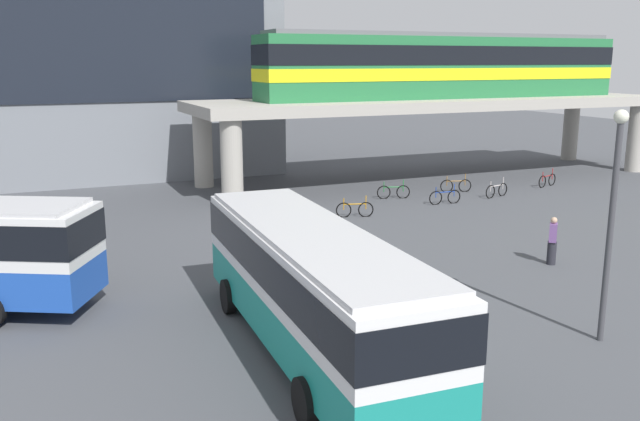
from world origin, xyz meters
name	(u,v)px	position (x,y,z in m)	size (l,w,h in m)	color
ground_plane	(247,242)	(0.00, 10.00, 0.00)	(120.00, 120.00, 0.00)	#47494F
station_building	(44,31)	(-6.25, 31.56, 8.99)	(27.31, 13.09, 17.96)	slate
elevated_platform	(435,109)	(15.19, 19.88, 4.32)	(29.90, 7.48, 4.95)	#ADA89E
train	(446,65)	(15.85, 19.88, 6.92)	(23.74, 2.96, 3.84)	#26723F
bus_main	(310,278)	(-1.75, -0.78, 1.99)	(3.11, 11.14, 3.22)	teal
bicycle_green	(393,192)	(9.83, 15.38, 0.36)	(1.73, 0.59, 1.04)	black
bicycle_orange	(355,210)	(6.00, 12.32, 0.36)	(1.73, 0.59, 1.04)	black
bicycle_red	(547,180)	(19.79, 14.86, 0.36)	(1.72, 0.60, 1.04)	black
bicycle_blue	(445,197)	(11.54, 13.10, 0.36)	(1.79, 0.22, 1.04)	black
bicycle_brown	(456,186)	(13.93, 15.58, 0.36)	(1.73, 0.58, 1.04)	black
bicycle_silver	(497,190)	(15.11, 13.51, 0.36)	(1.75, 0.50, 1.04)	black
pedestrian_by_bike_rack	(552,242)	(9.15, 2.76, 0.82)	(0.46, 0.47, 1.74)	#26262D
lamp_post	(613,208)	(5.55, -3.05, 3.57)	(0.36, 0.36, 6.02)	#3F3F44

